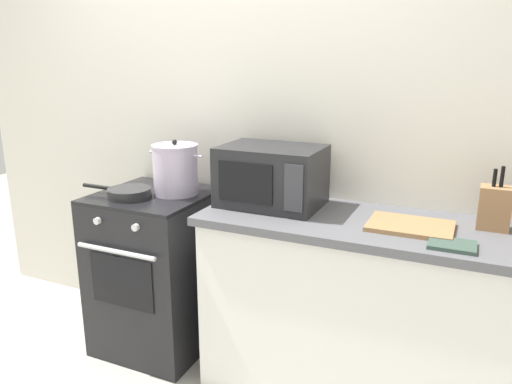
% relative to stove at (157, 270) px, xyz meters
% --- Properties ---
extents(back_wall, '(4.40, 0.10, 2.50)m').
position_rel_stove_xyz_m(back_wall, '(0.65, 0.37, 0.79)').
color(back_wall, silver).
rests_on(back_wall, ground_plane).
extents(lower_cabinet_right, '(1.64, 0.56, 0.88)m').
position_rel_stove_xyz_m(lower_cabinet_right, '(1.25, 0.02, -0.02)').
color(lower_cabinet_right, white).
rests_on(lower_cabinet_right, ground_plane).
extents(countertop_right, '(1.70, 0.60, 0.04)m').
position_rel_stove_xyz_m(countertop_right, '(1.25, 0.02, 0.44)').
color(countertop_right, '#59595E').
rests_on(countertop_right, lower_cabinet_right).
extents(stove, '(0.60, 0.64, 0.92)m').
position_rel_stove_xyz_m(stove, '(0.00, 0.00, 0.00)').
color(stove, black).
rests_on(stove, ground_plane).
extents(stock_pot, '(0.33, 0.25, 0.30)m').
position_rel_stove_xyz_m(stock_pot, '(0.12, 0.06, 0.60)').
color(stock_pot, silver).
rests_on(stock_pot, stove).
extents(frying_pan, '(0.43, 0.23, 0.05)m').
position_rel_stove_xyz_m(frying_pan, '(-0.07, -0.11, 0.48)').
color(frying_pan, '#28282B').
rests_on(frying_pan, stove).
extents(microwave, '(0.50, 0.37, 0.30)m').
position_rel_stove_xyz_m(microwave, '(0.68, 0.08, 0.61)').
color(microwave, '#232326').
rests_on(microwave, countertop_right).
extents(cutting_board, '(0.36, 0.26, 0.02)m').
position_rel_stove_xyz_m(cutting_board, '(1.37, 0.00, 0.47)').
color(cutting_board, '#997047').
rests_on(cutting_board, countertop_right).
extents(knife_block, '(0.13, 0.10, 0.28)m').
position_rel_stove_xyz_m(knife_block, '(1.70, 0.14, 0.56)').
color(knife_block, '#997047').
rests_on(knife_block, countertop_right).
extents(oven_mitt, '(0.18, 0.14, 0.02)m').
position_rel_stove_xyz_m(oven_mitt, '(1.55, -0.16, 0.47)').
color(oven_mitt, '#384C42').
rests_on(oven_mitt, countertop_right).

